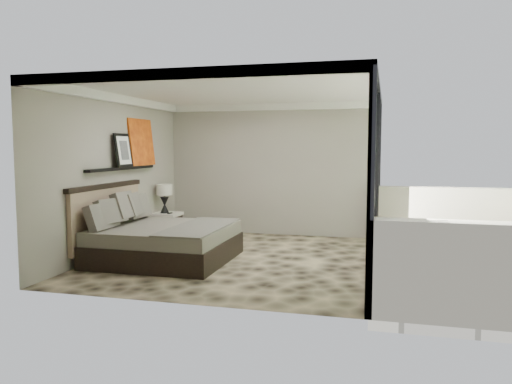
% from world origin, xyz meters
% --- Properties ---
extents(floor, '(5.00, 5.00, 0.00)m').
position_xyz_m(floor, '(0.00, 0.00, 0.00)').
color(floor, black).
rests_on(floor, ground).
extents(ceiling, '(4.50, 5.00, 0.02)m').
position_xyz_m(ceiling, '(0.00, 0.00, 2.79)').
color(ceiling, silver).
rests_on(ceiling, back_wall).
extents(back_wall, '(4.50, 0.02, 2.80)m').
position_xyz_m(back_wall, '(0.00, 2.49, 1.40)').
color(back_wall, gray).
rests_on(back_wall, floor).
extents(left_wall, '(0.02, 5.00, 2.80)m').
position_xyz_m(left_wall, '(-2.24, 0.00, 1.40)').
color(left_wall, gray).
rests_on(left_wall, floor).
extents(glass_wall, '(0.08, 5.00, 2.80)m').
position_xyz_m(glass_wall, '(2.25, 0.00, 1.40)').
color(glass_wall, white).
rests_on(glass_wall, floor).
extents(terrace_slab, '(3.00, 5.00, 0.12)m').
position_xyz_m(terrace_slab, '(3.75, 0.00, -0.06)').
color(terrace_slab, beige).
rests_on(terrace_slab, ground).
extents(picture_ledge, '(0.12, 2.20, 0.05)m').
position_xyz_m(picture_ledge, '(-2.18, 0.10, 1.50)').
color(picture_ledge, black).
rests_on(picture_ledge, left_wall).
extents(bed, '(2.17, 2.10, 1.20)m').
position_xyz_m(bed, '(-1.23, -0.42, 0.35)').
color(bed, black).
rests_on(bed, floor).
extents(nightstand, '(0.62, 0.62, 0.55)m').
position_xyz_m(nightstand, '(-2.00, 1.53, 0.27)').
color(nightstand, black).
rests_on(nightstand, floor).
extents(table_lamp, '(0.33, 0.33, 0.60)m').
position_xyz_m(table_lamp, '(-2.02, 1.50, 0.90)').
color(table_lamp, black).
rests_on(table_lamp, nightstand).
extents(abstract_canvas, '(0.13, 0.90, 0.90)m').
position_xyz_m(abstract_canvas, '(-2.19, 0.87, 1.97)').
color(abstract_canvas, '#BA550F').
rests_on(abstract_canvas, picture_ledge).
extents(framed_print, '(0.11, 0.50, 0.60)m').
position_xyz_m(framed_print, '(-2.14, 0.07, 1.82)').
color(framed_print, black).
rests_on(framed_print, picture_ledge).
extents(ottoman, '(0.61, 0.61, 0.48)m').
position_xyz_m(ottoman, '(3.79, 1.38, 0.24)').
color(ottoman, white).
rests_on(ottoman, terrace_slab).
extents(lounger, '(1.23, 1.82, 0.65)m').
position_xyz_m(lounger, '(2.90, 0.04, 0.20)').
color(lounger, white).
rests_on(lounger, terrace_slab).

